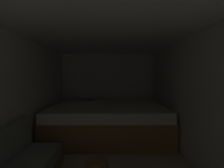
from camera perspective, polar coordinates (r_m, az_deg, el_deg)
wall_back at (r=5.18m, az=-1.30°, el=-1.48°), size 2.78×0.05×2.04m
wall_left at (r=2.82m, az=-31.16°, el=-5.43°), size 0.05×5.47×2.04m
wall_right at (r=2.76m, az=27.75°, el=-5.51°), size 0.05×5.47×2.04m
ceiling_slab at (r=2.49m, az=-2.09°, el=18.22°), size 2.78×5.47×0.05m
bed at (r=4.21m, az=-1.51°, el=-11.57°), size 2.56×2.03×0.87m
wicker_basket at (r=2.78m, az=-4.91°, el=-25.34°), size 0.33×0.33×0.19m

